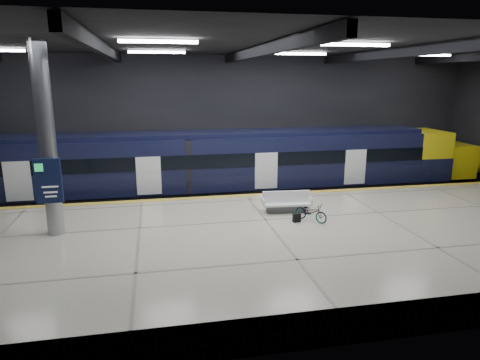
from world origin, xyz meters
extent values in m
plane|color=black|center=(0.00, 0.00, 0.00)|extent=(30.00, 30.00, 0.00)
cube|color=black|center=(0.00, 8.00, 4.00)|extent=(30.00, 0.10, 8.00)
cube|color=black|center=(0.00, -8.00, 4.00)|extent=(30.00, 0.10, 8.00)
cube|color=black|center=(0.00, 0.00, 8.00)|extent=(30.00, 16.00, 0.10)
cube|color=black|center=(-6.00, 0.00, 7.75)|extent=(0.25, 16.00, 0.40)
cube|color=black|center=(0.00, 0.00, 7.75)|extent=(0.25, 16.00, 0.40)
cube|color=black|center=(6.00, 0.00, 7.75)|extent=(0.25, 16.00, 0.40)
cube|color=white|center=(-4.00, -2.00, 7.88)|extent=(2.60, 0.18, 0.10)
cube|color=white|center=(3.00, -2.00, 7.88)|extent=(2.60, 0.18, 0.10)
cube|color=white|center=(-4.00, 4.00, 7.88)|extent=(2.60, 0.18, 0.10)
cube|color=white|center=(3.00, 4.00, 7.88)|extent=(2.60, 0.18, 0.10)
cube|color=white|center=(10.00, 4.00, 7.88)|extent=(2.60, 0.18, 0.10)
cube|color=beige|center=(0.00, -2.50, 0.55)|extent=(30.00, 11.00, 1.10)
cube|color=gold|center=(0.00, 2.75, 1.11)|extent=(30.00, 0.40, 0.01)
cube|color=gray|center=(0.00, 4.78, 0.08)|extent=(30.00, 0.08, 0.16)
cube|color=gray|center=(0.00, 6.22, 0.08)|extent=(30.00, 0.08, 0.16)
cube|color=black|center=(-1.66, 5.50, 0.55)|extent=(24.00, 2.58, 0.80)
cube|color=black|center=(-1.66, 5.50, 2.33)|extent=(24.00, 2.80, 2.75)
cube|color=black|center=(-1.66, 5.50, 3.82)|extent=(24.00, 2.30, 0.24)
cube|color=black|center=(-1.66, 4.09, 2.60)|extent=(24.00, 0.04, 0.70)
cube|color=white|center=(1.34, 4.08, 2.00)|extent=(1.20, 0.05, 1.90)
cube|color=yellow|center=(11.34, 5.50, 2.33)|extent=(2.00, 2.80, 2.75)
ellipsoid|color=yellow|center=(13.94, 5.50, 1.85)|extent=(3.60, 2.52, 1.90)
cube|color=black|center=(11.64, 5.50, 2.50)|extent=(1.60, 2.38, 0.80)
cube|color=#595B60|center=(1.12, -0.14, 1.25)|extent=(1.67, 0.63, 0.31)
cube|color=white|center=(1.12, -0.14, 1.49)|extent=(2.11, 1.02, 0.08)
cube|color=white|center=(1.12, -0.14, 1.78)|extent=(2.05, 0.24, 0.51)
cube|color=white|center=(0.10, -0.06, 1.61)|extent=(0.13, 0.87, 0.31)
cube|color=white|center=(2.14, -0.22, 1.61)|extent=(0.13, 0.87, 0.31)
imported|color=#99999E|center=(1.75, -1.51, 1.47)|extent=(1.28, 1.41, 0.75)
cube|color=black|center=(1.15, -1.51, 1.28)|extent=(0.32, 0.21, 0.35)
cylinder|color=#9EA0A5|center=(-8.00, -1.00, 4.55)|extent=(0.60, 0.60, 6.90)
cube|color=#10193D|center=(-8.00, -1.42, 3.20)|extent=(0.90, 0.12, 1.60)
camera|label=1|loc=(-4.25, -17.00, 6.71)|focal=32.00mm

